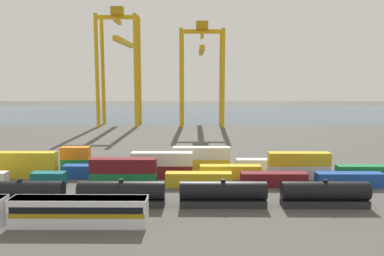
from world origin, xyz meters
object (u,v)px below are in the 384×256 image
(shipping_container_2, at_px, (124,179))
(shipping_container_13, at_px, (299,172))
(shipping_container_15, at_px, (367,172))
(gantry_crane_central, at_px, (202,62))
(shipping_container_9, at_px, (94,171))
(gantry_crane_west, at_px, (120,55))
(shipping_container_19, at_px, (76,165))
(freight_tank_row, at_px, (172,194))
(shipping_container_18, at_px, (13,165))
(passenger_train, at_px, (8,210))

(shipping_container_2, relative_size, shipping_container_13, 1.00)
(shipping_container_15, height_order, gantry_crane_central, gantry_crane_central)
(shipping_container_9, relative_size, shipping_container_13, 1.00)
(gantry_crane_west, distance_m, gantry_crane_central, 33.93)
(shipping_container_19, bearing_deg, gantry_crane_west, 93.81)
(gantry_crane_west, bearing_deg, shipping_container_2, -79.23)
(shipping_container_2, height_order, gantry_crane_west, gantry_crane_west)
(freight_tank_row, relative_size, shipping_container_19, 10.06)
(shipping_container_18, height_order, gantry_crane_west, gantry_crane_west)
(shipping_container_19, height_order, gantry_crane_central, gantry_crane_central)
(shipping_container_2, distance_m, shipping_container_15, 47.67)
(shipping_container_15, xyz_separation_m, gantry_crane_central, (-31.31, 88.14, 24.84))
(shipping_container_9, bearing_deg, passenger_train, -101.53)
(shipping_container_9, relative_size, shipping_container_18, 1.00)
(passenger_train, xyz_separation_m, shipping_container_19, (-0.27, 31.20, -0.84))
(shipping_container_18, xyz_separation_m, shipping_container_19, (13.46, 0.00, 0.00))
(shipping_container_9, bearing_deg, shipping_container_19, 132.41)
(shipping_container_9, distance_m, shipping_container_13, 40.68)
(gantry_crane_central, bearing_deg, shipping_container_2, -99.64)
(shipping_container_13, xyz_separation_m, shipping_container_15, (13.56, 0.00, 0.00))
(shipping_container_9, bearing_deg, shipping_container_15, 0.00)
(shipping_container_15, relative_size, shipping_container_18, 1.00)
(shipping_container_15, bearing_deg, shipping_container_9, 180.00)
(passenger_train, xyz_separation_m, shipping_container_2, (12.10, 19.32, -0.84))
(passenger_train, bearing_deg, gantry_crane_west, 92.90)
(shipping_container_15, xyz_separation_m, gantry_crane_west, (-65.12, 87.75, 27.74))
(shipping_container_2, bearing_deg, freight_tank_row, -49.29)
(shipping_container_18, bearing_deg, passenger_train, -66.25)
(passenger_train, relative_size, shipping_container_13, 3.11)
(freight_tank_row, height_order, shipping_container_13, freight_tank_row)
(shipping_container_19, bearing_deg, freight_tank_row, -46.36)
(shipping_container_13, distance_m, shipping_container_18, 59.86)
(passenger_train, bearing_deg, shipping_container_9, 78.47)
(shipping_container_15, relative_size, shipping_container_19, 2.00)
(passenger_train, bearing_deg, shipping_container_13, 28.86)
(shipping_container_2, distance_m, gantry_crane_central, 98.61)
(shipping_container_13, xyz_separation_m, gantry_crane_central, (-17.75, 88.14, 24.84))
(freight_tank_row, distance_m, shipping_container_13, 29.59)
(shipping_container_2, distance_m, gantry_crane_west, 99.33)
(shipping_container_18, xyz_separation_m, gantry_crane_central, (41.82, 82.19, 24.84))
(passenger_train, height_order, shipping_container_15, passenger_train)
(shipping_container_13, xyz_separation_m, shipping_container_19, (-46.11, 5.94, 0.00))
(shipping_container_13, bearing_deg, freight_tank_row, -144.66)
(freight_tank_row, relative_size, shipping_container_18, 5.02)
(passenger_train, xyz_separation_m, shipping_container_13, (45.83, 25.26, -0.84))
(shipping_container_2, xyz_separation_m, gantry_crane_west, (-17.82, 93.70, 27.74))
(shipping_container_2, distance_m, shipping_container_13, 34.25)
(shipping_container_2, relative_size, shipping_container_9, 1.00)
(shipping_container_9, relative_size, shipping_container_19, 2.00)
(passenger_train, bearing_deg, shipping_container_2, 57.94)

